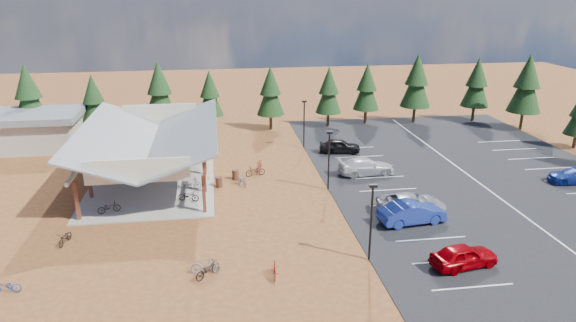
{
  "coord_description": "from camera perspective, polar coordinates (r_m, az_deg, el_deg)",
  "views": [
    {
      "loc": [
        -4.27,
        -37.81,
        16.58
      ],
      "look_at": [
        1.88,
        4.35,
        1.91
      ],
      "focal_mm": 32.0,
      "sensor_mm": 36.0,
      "label": 1
    }
  ],
  "objects": [
    {
      "name": "asphalt_lot",
      "position": [
        49.58,
        19.62,
        -1.66
      ],
      "size": [
        27.0,
        44.0,
        0.04
      ],
      "primitive_type": "cube",
      "color": "black",
      "rests_on": "ground"
    },
    {
      "name": "trash_bin_0",
      "position": [
        44.71,
        -7.69,
        -2.33
      ],
      "size": [
        0.6,
        0.6,
        0.9
      ],
      "primitive_type": "cylinder",
      "color": "#4A2A1A",
      "rests_on": "ground"
    },
    {
      "name": "pine_1",
      "position": [
        61.75,
        -20.79,
        6.41
      ],
      "size": [
        3.11,
        3.11,
        7.24
      ],
      "color": "#382314",
      "rests_on": "ground"
    },
    {
      "name": "pine_6",
      "position": [
        64.66,
        8.74,
        8.11
      ],
      "size": [
        3.24,
        3.24,
        7.56
      ],
      "color": "#382314",
      "rests_on": "ground"
    },
    {
      "name": "lamp_post_0",
      "position": [
        32.32,
        9.24,
        -6.15
      ],
      "size": [
        0.5,
        0.25,
        5.14
      ],
      "color": "black",
      "rests_on": "ground"
    },
    {
      "name": "pine_5",
      "position": [
        62.69,
        4.55,
        7.82
      ],
      "size": [
        3.16,
        3.16,
        7.36
      ],
      "color": "#382314",
      "rests_on": "ground"
    },
    {
      "name": "bike_13",
      "position": [
        31.93,
        -9.16,
        -11.41
      ],
      "size": [
        1.85,
        0.66,
        1.09
      ],
      "primitive_type": "imported",
      "rotation": [
        0.0,
        0.0,
        4.63
      ],
      "color": "gray",
      "rests_on": "ground"
    },
    {
      "name": "bike_16",
      "position": [
        46.9,
        -3.64,
        -1.11
      ],
      "size": [
        1.96,
        1.12,
        0.97
      ],
      "primitive_type": "imported",
      "rotation": [
        0.0,
        0.0,
        4.98
      ],
      "color": "black",
      "rests_on": "ground"
    },
    {
      "name": "concrete_pad",
      "position": [
        48.11,
        -14.62,
        -1.74
      ],
      "size": [
        10.6,
        18.6,
        0.1
      ],
      "primitive_type": "cube",
      "color": "gray",
      "rests_on": "ground"
    },
    {
      "name": "pine_3",
      "position": [
        62.01,
        -8.67,
        7.39
      ],
      "size": [
        3.05,
        3.05,
        7.1
      ],
      "color": "#382314",
      "rests_on": "ground"
    },
    {
      "name": "car_2",
      "position": [
        40.42,
        13.58,
        -4.59
      ],
      "size": [
        5.44,
        2.84,
        1.46
      ],
      "primitive_type": "imported",
      "rotation": [
        0.0,
        0.0,
        1.49
      ],
      "color": "gray",
      "rests_on": "asphalt_lot"
    },
    {
      "name": "pine_8",
      "position": [
        69.18,
        20.23,
        8.16
      ],
      "size": [
        3.48,
        3.48,
        8.11
      ],
      "color": "#382314",
      "rests_on": "ground"
    },
    {
      "name": "bike_14",
      "position": [
        44.83,
        -5.11,
        -2.2
      ],
      "size": [
        1.17,
        1.72,
        0.85
      ],
      "primitive_type": "imported",
      "rotation": [
        0.0,
        0.0,
        0.41
      ],
      "color": "#1E478C",
      "rests_on": "ground"
    },
    {
      "name": "ground",
      "position": [
        41.51,
        -1.71,
        -4.55
      ],
      "size": [
        140.0,
        140.0,
        0.0
      ],
      "primitive_type": "plane",
      "color": "brown",
      "rests_on": "ground"
    },
    {
      "name": "bike_4",
      "position": [
        42.0,
        -11.01,
        -3.81
      ],
      "size": [
        1.81,
        1.09,
        0.9
      ],
      "primitive_type": "imported",
      "rotation": [
        0.0,
        0.0,
        1.26
      ],
      "color": "black",
      "rests_on": "concrete_pad"
    },
    {
      "name": "outbuilding",
      "position": [
        60.96,
        -26.94,
        3.1
      ],
      "size": [
        11.0,
        7.0,
        3.9
      ],
      "color": "#ADA593",
      "rests_on": "ground"
    },
    {
      "name": "bike_11",
      "position": [
        31.27,
        -1.48,
        -12.0
      ],
      "size": [
        0.59,
        1.62,
        0.95
      ],
      "primitive_type": "imported",
      "rotation": [
        0.0,
        0.0,
        -0.09
      ],
      "color": "maroon",
      "rests_on": "ground"
    },
    {
      "name": "car_1",
      "position": [
        38.62,
        13.65,
        -5.59
      ],
      "size": [
        5.15,
        2.37,
        1.63
      ],
      "primitive_type": "imported",
      "rotation": [
        0.0,
        0.0,
        1.7
      ],
      "color": "navy",
      "rests_on": "asphalt_lot"
    },
    {
      "name": "car_7",
      "position": [
        51.65,
        29.38,
        -1.41
      ],
      "size": [
        5.0,
        2.71,
        1.38
      ],
      "primitive_type": "imported",
      "rotation": [
        0.0,
        0.0,
        -1.74
      ],
      "color": "navy",
      "rests_on": "asphalt_lot"
    },
    {
      "name": "pine_4",
      "position": [
        61.12,
        -1.96,
        7.76
      ],
      "size": [
        3.29,
        3.29,
        7.66
      ],
      "color": "#382314",
      "rests_on": "ground"
    },
    {
      "name": "pine_2",
      "position": [
        61.11,
        -14.1,
        7.67
      ],
      "size": [
        3.64,
        3.64,
        8.47
      ],
      "color": "#382314",
      "rests_on": "ground"
    },
    {
      "name": "lamp_post_2",
      "position": [
        54.37,
        1.79,
        4.5
      ],
      "size": [
        0.5,
        0.25,
        5.14
      ],
      "color": "black",
      "rests_on": "ground"
    },
    {
      "name": "bike_7",
      "position": [
        54.2,
        -10.2,
        1.58
      ],
      "size": [
        1.84,
        1.0,
        1.06
      ],
      "primitive_type": "imported",
      "rotation": [
        0.0,
        0.0,
        1.27
      ],
      "color": "maroon",
      "rests_on": "concrete_pad"
    },
    {
      "name": "bike_1",
      "position": [
        46.93,
        -15.85,
        -1.64
      ],
      "size": [
        1.79,
        0.91,
        1.03
      ],
      "primitive_type": "imported",
      "rotation": [
        0.0,
        0.0,
        1.83
      ],
      "color": "#909299",
      "rests_on": "concrete_pad"
    },
    {
      "name": "bike_6",
      "position": [
        51.08,
        -11.89,
        0.3
      ],
      "size": [
        1.81,
        0.78,
        0.93
      ],
      "primitive_type": "imported",
      "rotation": [
        0.0,
        0.0,
        1.66
      ],
      "color": "#181F9C",
      "rests_on": "concrete_pad"
    },
    {
      "name": "lamp_post_1",
      "position": [
        43.08,
        4.56,
        0.53
      ],
      "size": [
        0.5,
        0.25,
        5.14
      ],
      "color": "black",
      "rests_on": "ground"
    },
    {
      "name": "bike_12",
      "position": [
        31.64,
        -8.92,
        -11.79
      ],
      "size": [
        1.84,
        1.79,
        1.0
      ],
      "primitive_type": "imported",
      "rotation": [
        0.0,
        0.0,
        2.33
      ],
      "color": "black",
      "rests_on": "ground"
    },
    {
      "name": "bike_2",
      "position": [
        48.26,
        -16.3,
        -1.2
      ],
      "size": [
        1.76,
        0.82,
        0.89
      ],
      "primitive_type": "imported",
      "rotation": [
        0.0,
        0.0,
        1.71
      ],
      "color": "navy",
      "rests_on": "concrete_pad"
    },
    {
      "name": "bike_pavilion",
      "position": [
        46.95,
        -15.0,
        2.57
      ],
      "size": [
        11.65,
        19.4,
        4.97
      ],
      "color": "#562A18",
      "rests_on": "concrete_pad"
    },
    {
      "name": "bike_0",
      "position": [
        41.47,
        -19.27,
        -4.88
      ],
      "size": [
        1.8,
        1.09,
        0.89
      ],
      "primitive_type": "imported",
      "rotation": [
        0.0,
        0.0,
        1.89
      ],
      "color": "black",
      "rests_on": "concrete_pad"
    },
    {
      "name": "bike_15",
      "position": [
        47.92,
        -3.25,
        -0.58
      ],
      "size": [
        1.12,
        1.86,
        1.08
      ],
      "primitive_type": "imported",
      "rotation": [
        0.0,
        0.0,
        2.77
      ],
      "color": "maroon",
      "rests_on": "ground"
    },
    {
      "name": "car_3",
      "position": [
        47.58,
        8.67,
        -0.61
      ],
      "size": [
        5.29,
        2.43,
        1.5
      ],
      "primitive_type": "imported",
      "rotation": [
        0.0,
        0.0,
        1.64
      ],
      "color": "#BDBDBD",
      "rests_on": "asphalt_lot"
    },
    {
      "name": "car_0",
      "position": [
        33.9,
        18.97,
        -9.93
      ],
      "size": [
        4.53,
        2.49,
        1.46
      ],
      "primitive_type": "imported",
      "rotation": [
        0.0,
        0.0,
        1.76
      ],
      "color": "#980006",
      "rests_on": "asphalt_lot"
    },
    {
      "name": "pine_13",
      "position": [
        67.13,
        25.02,
        7.79
      ],
      "size": [
        3.91,
        3.91,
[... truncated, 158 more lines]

